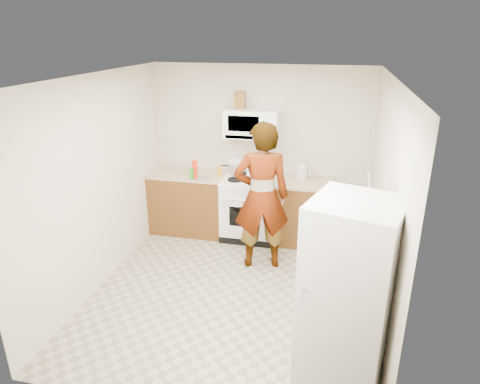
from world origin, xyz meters
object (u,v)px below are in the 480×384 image
(person, at_px, (262,197))
(fridge, at_px, (349,295))
(microwave, at_px, (252,124))
(kettle, at_px, (302,172))
(saucepan, at_px, (237,169))
(gas_range, at_px, (249,206))

(person, xyz_separation_m, fridge, (1.06, -1.78, -0.12))
(microwave, bearing_deg, kettle, 1.70)
(microwave, xyz_separation_m, saucepan, (-0.22, 0.00, -0.69))
(gas_range, bearing_deg, microwave, 90.00)
(microwave, relative_size, fridge, 0.45)
(gas_range, relative_size, kettle, 5.93)
(gas_range, xyz_separation_m, saucepan, (-0.22, 0.13, 0.53))
(microwave, height_order, person, person)
(microwave, distance_m, fridge, 3.15)
(fridge, relative_size, saucepan, 7.83)
(microwave, height_order, kettle, microwave)
(person, bearing_deg, saucepan, -74.61)
(fridge, bearing_deg, microwave, 134.29)
(fridge, xyz_separation_m, kettle, (-0.64, 2.72, 0.18))
(kettle, distance_m, saucepan, 0.96)
(kettle, bearing_deg, saucepan, 177.64)
(gas_range, xyz_separation_m, fridge, (1.38, -2.57, 0.36))
(microwave, height_order, fridge, microwave)
(gas_range, distance_m, saucepan, 0.59)
(microwave, xyz_separation_m, person, (0.32, -0.91, -0.73))
(gas_range, distance_m, kettle, 0.93)
(gas_range, xyz_separation_m, kettle, (0.74, 0.15, 0.54))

